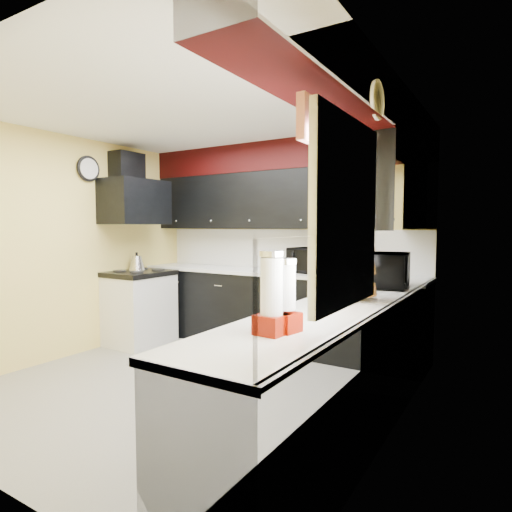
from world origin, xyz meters
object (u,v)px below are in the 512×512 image
Objects in this scene: kettle at (137,263)px; knife_block at (349,264)px; microwave at (386,270)px; toaster_oven at (312,260)px; utensil_crock at (359,268)px.

knife_block is at bearing 14.96° from kettle.
microwave reaches higher than knife_block.
microwave is (1.04, -0.70, 0.01)m from toaster_oven.
microwave is 2.27× the size of knife_block.
knife_block is 2.67m from kettle.
toaster_oven is at bearing -174.33° from knife_block.
toaster_oven reaches higher than utensil_crock.
utensil_crock is at bearing 24.80° from microwave.
microwave reaches higher than kettle.
microwave is at bearing -43.82° from knife_block.
knife_block is at bearing 31.53° from microwave.
toaster_oven is 0.56m from utensil_crock.
utensil_crock is at bearing 14.85° from kettle.
utensil_crock is (-0.48, 0.73, -0.06)m from microwave.
toaster_oven reaches higher than knife_block.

